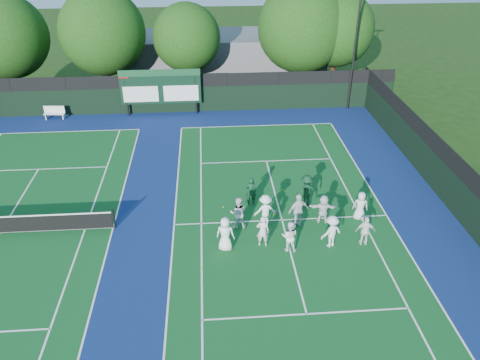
{
  "coord_description": "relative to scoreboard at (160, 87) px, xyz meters",
  "views": [
    {
      "loc": [
        -3.62,
        -18.34,
        13.91
      ],
      "look_at": [
        -2.0,
        3.0,
        1.3
      ],
      "focal_mm": 35.0,
      "sensor_mm": 36.0,
      "label": 1
    }
  ],
  "objects": [
    {
      "name": "player_front_0",
      "position": [
        4.03,
        -16.69,
        -1.32
      ],
      "size": [
        0.96,
        0.73,
        1.75
      ],
      "primitive_type": "imported",
      "rotation": [
        0.0,
        0.0,
        2.92
      ],
      "color": "white",
      "rests_on": "ground"
    },
    {
      "name": "tennis_ball_5",
      "position": [
        10.28,
        -14.26,
        -2.16
      ],
      "size": [
        0.07,
        0.07,
        0.07
      ],
      "primitive_type": "sphere",
      "color": "#BDD218",
      "rests_on": "ground"
    },
    {
      "name": "tennis_ball_4",
      "position": [
        6.66,
        -14.09,
        -2.16
      ],
      "size": [
        0.07,
        0.07,
        0.07
      ],
      "primitive_type": "sphere",
      "color": "#BDD218",
      "rests_on": "ground"
    },
    {
      "name": "back_fence",
      "position": [
        1.01,
        0.41,
        -0.83
      ],
      "size": [
        34.0,
        0.08,
        3.0
      ],
      "color": "black",
      "rests_on": "ground"
    },
    {
      "name": "player_back_1",
      "position": [
        6.1,
        -14.87,
        -1.34
      ],
      "size": [
        1.16,
        0.73,
        1.71
      ],
      "primitive_type": "imported",
      "rotation": [
        0.0,
        0.0,
        3.23
      ],
      "color": "white",
      "rests_on": "ground"
    },
    {
      "name": "player_back_3",
      "position": [
        9.03,
        -14.87,
        -1.41
      ],
      "size": [
        1.5,
        0.67,
        1.56
      ],
      "primitive_type": "imported",
      "rotation": [
        0.0,
        0.0,
        2.99
      ],
      "color": "silver",
      "rests_on": "ground"
    },
    {
      "name": "scoreboard",
      "position": [
        0.0,
        0.0,
        0.0
      ],
      "size": [
        6.0,
        0.21,
        3.55
      ],
      "color": "black",
      "rests_on": "ground"
    },
    {
      "name": "player_front_3",
      "position": [
        8.96,
        -16.8,
        -1.37
      ],
      "size": [
        1.22,
        0.98,
        1.65
      ],
      "primitive_type": "imported",
      "rotation": [
        0.0,
        0.0,
        3.54
      ],
      "color": "white",
      "rests_on": "ground"
    },
    {
      "name": "tree_d",
      "position": [
        11.42,
        3.99,
        3.1
      ],
      "size": [
        7.17,
        7.17,
        9.06
      ],
      "color": "black",
      "rests_on": "ground"
    },
    {
      "name": "coach_left",
      "position": [
        5.56,
        -12.97,
        -1.38
      ],
      "size": [
        0.6,
        0.4,
        1.62
      ],
      "primitive_type": "imported",
      "rotation": [
        0.0,
        0.0,
        3.17
      ],
      "color": "#0E361E",
      "rests_on": "ground"
    },
    {
      "name": "player_back_0",
      "position": [
        4.74,
        -14.98,
        -1.34
      ],
      "size": [
        0.86,
        0.69,
        1.7
      ],
      "primitive_type": "imported",
      "rotation": [
        0.0,
        0.0,
        3.08
      ],
      "color": "silver",
      "rests_on": "ground"
    },
    {
      "name": "tree_b",
      "position": [
        -4.31,
        3.99,
        3.02
      ],
      "size": [
        6.66,
        6.66,
        8.71
      ],
      "color": "black",
      "rests_on": "ground"
    },
    {
      "name": "left_court",
      "position": [
        -6.99,
        -14.59,
        -2.18
      ],
      "size": [
        11.05,
        23.85,
        0.01
      ],
      "color": "#104E1E",
      "rests_on": "ground"
    },
    {
      "name": "tree_c",
      "position": [
        2.17,
        3.99,
        2.52
      ],
      "size": [
        5.36,
        5.36,
        7.54
      ],
      "color": "black",
      "rests_on": "ground"
    },
    {
      "name": "tennis_ball_3",
      "position": [
        4.08,
        -13.19,
        -2.16
      ],
      "size": [
        0.07,
        0.07,
        0.07
      ],
      "primitive_type": "sphere",
      "color": "#BDD218",
      "rests_on": "ground"
    },
    {
      "name": "divider_fence_right",
      "position": [
        16.01,
        -14.59,
        -0.83
      ],
      "size": [
        0.08,
        32.0,
        3.0
      ],
      "color": "black",
      "rests_on": "ground"
    },
    {
      "name": "player_front_1",
      "position": [
        5.78,
        -16.53,
        -1.37
      ],
      "size": [
        0.64,
        0.46,
        1.65
      ],
      "primitive_type": "imported",
      "rotation": [
        0.0,
        0.0,
        3.04
      ],
      "color": "silver",
      "rests_on": "ground"
    },
    {
      "name": "light_pole_right",
      "position": [
        14.51,
        0.11,
        4.11
      ],
      "size": [
        1.2,
        0.3,
        10.12
      ],
      "color": "black",
      "rests_on": "ground"
    },
    {
      "name": "player_front_4",
      "position": [
        10.57,
        -16.82,
        -1.42
      ],
      "size": [
        0.95,
        0.51,
        1.55
      ],
      "primitive_type": "imported",
      "rotation": [
        0.0,
        0.0,
        2.99
      ],
      "color": "white",
      "rests_on": "ground"
    },
    {
      "name": "coach_right",
      "position": [
        8.5,
        -13.24,
        -1.3
      ],
      "size": [
        1.25,
        0.85,
        1.79
      ],
      "primitive_type": "imported",
      "rotation": [
        0.0,
        0.0,
        3.32
      ],
      "color": "#0E331C",
      "rests_on": "ground"
    },
    {
      "name": "tree_a",
      "position": [
        -11.7,
        3.99,
        2.83
      ],
      "size": [
        6.47,
        6.47,
        8.42
      ],
      "color": "black",
      "rests_on": "ground"
    },
    {
      "name": "ground",
      "position": [
        7.01,
        -15.59,
        -2.19
      ],
      "size": [
        120.0,
        120.0,
        0.0
      ],
      "primitive_type": "plane",
      "color": "#19350E",
      "rests_on": "ground"
    },
    {
      "name": "player_front_2",
      "position": [
        6.97,
        -16.96,
        -1.41
      ],
      "size": [
        0.87,
        0.75,
        1.57
      ],
      "primitive_type": "imported",
      "rotation": [
        0.0,
        0.0,
        2.92
      ],
      "color": "white",
      "rests_on": "ground"
    },
    {
      "name": "court_apron",
      "position": [
        1.01,
        -14.59,
        -2.19
      ],
      "size": [
        34.0,
        32.0,
        0.01
      ],
      "primitive_type": "cube",
      "color": "navy",
      "rests_on": "ground"
    },
    {
      "name": "tennis_ball_0",
      "position": [
        2.87,
        -18.08,
        -2.16
      ],
      "size": [
        0.07,
        0.07,
        0.07
      ],
      "primitive_type": "sphere",
      "color": "#BDD218",
      "rests_on": "ground"
    },
    {
      "name": "tennis_ball_1",
      "position": [
        7.52,
        -11.71,
        -2.16
      ],
      "size": [
        0.07,
        0.07,
        0.07
      ],
      "primitive_type": "sphere",
      "color": "#BDD218",
      "rests_on": "ground"
    },
    {
      "name": "clubhouse",
      "position": [
        5.01,
        8.41,
        -0.19
      ],
      "size": [
        18.0,
        6.0,
        4.0
      ],
      "primitive_type": "cube",
      "color": "slate",
      "rests_on": "ground"
    },
    {
      "name": "player_back_4",
      "position": [
        10.96,
        -14.75,
        -1.41
      ],
      "size": [
        0.87,
        0.68,
        1.57
      ],
      "primitive_type": "imported",
      "rotation": [
        0.0,
        0.0,
        2.88
      ],
      "color": "silver",
      "rests_on": "ground"
    },
    {
      "name": "bench",
      "position": [
        -8.01,
        -0.21,
        -1.66
      ],
      "size": [
        1.59,
        0.54,
        0.99
      ],
      "color": "white",
      "rests_on": "ground"
    },
    {
      "name": "near_court",
      "position": [
        7.01,
        -14.59,
        -2.18
      ],
      "size": [
        11.05,
        23.85,
        0.01
      ],
      "color": "#104E1E",
      "rests_on": "ground"
    },
    {
      "name": "player_back_2",
      "position": [
        7.71,
        -15.13,
        -1.26
      ],
      "size": [
        1.18,
        0.78,
        1.86
      ],
      "primitive_type": "imported",
      "rotation": [
        0.0,
        0.0,
        3.47
      ],
      "color": "silver",
      "rests_on": "ground"
    },
    {
      "name": "tree_e",
      "position": [
        14.22,
        3.99,
        2.96
      ],
      "size": [
        5.98,
        5.98,
        8.31
      ],
      "color": "black",
      "rests_on": "ground"
    }
  ]
}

